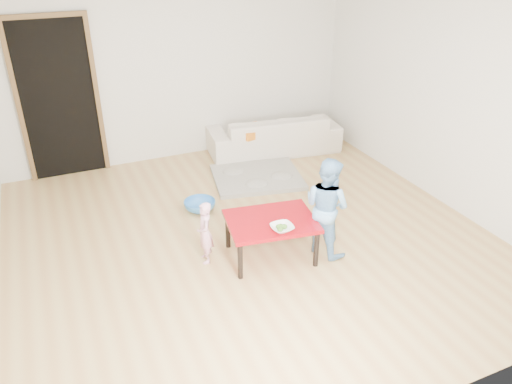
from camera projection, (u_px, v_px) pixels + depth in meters
floor at (249, 237)px, 5.47m from camera, size 5.00×5.00×0.01m
back_wall at (177, 67)px, 6.88m from camera, size 5.00×0.02×2.60m
right_wall at (447, 94)px, 5.75m from camera, size 0.02×5.00×2.60m
doorway at (59, 101)px, 6.42m from camera, size 1.02×0.08×2.11m
sofa at (273, 134)px, 7.45m from camera, size 2.01×1.00×0.56m
cushion at (252, 131)px, 7.13m from camera, size 0.49×0.45×0.11m
red_table at (271, 238)px, 5.04m from camera, size 0.96×0.78×0.44m
bowl at (282, 228)px, 4.75m from camera, size 0.22×0.22×0.05m
broccoli at (282, 228)px, 4.75m from camera, size 0.12×0.12×0.06m
child_pink at (205, 233)px, 4.92m from camera, size 0.19×0.26×0.66m
child_blue at (327, 206)px, 5.00m from camera, size 0.55×0.62×1.05m
basin at (200, 205)px, 5.96m from camera, size 0.38×0.38×0.12m
blanket at (257, 177)px, 6.71m from camera, size 1.31×1.16×0.06m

